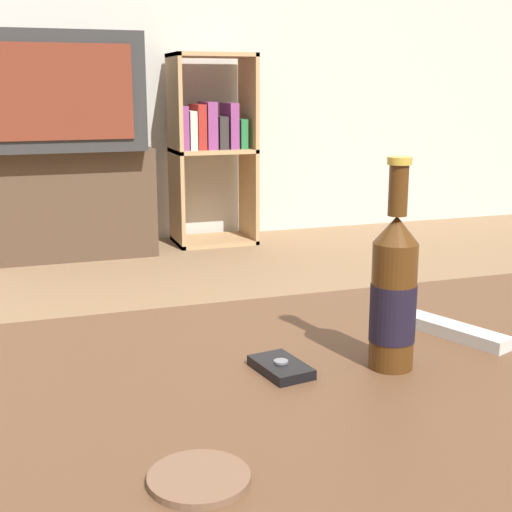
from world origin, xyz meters
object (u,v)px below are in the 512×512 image
bookshelf (211,142)px  remote_control (454,331)px  beer_bottle (394,293)px  cell_phone (281,367)px  tv_stand (67,202)px  television (60,92)px

bookshelf → remote_control: (-0.34, -2.68, -0.10)m
beer_bottle → cell_phone: bearing=168.3°
tv_stand → beer_bottle: size_ratio=2.76×
television → beer_bottle: 2.73m
cell_phone → remote_control: size_ratio=0.55×
television → remote_control: (0.40, -2.63, -0.35)m
cell_phone → remote_control: 0.31m
cell_phone → remote_control: remote_control is taller
remote_control → cell_phone: bearing=167.1°
remote_control → bookshelf: bearing=61.7°
beer_bottle → tv_stand: bearing=95.2°
beer_bottle → remote_control: 0.20m
bookshelf → beer_bottle: bearing=-100.2°
cell_phone → beer_bottle: bearing=-21.2°
television → cell_phone: bearing=-88.0°
bookshelf → beer_bottle: 2.80m
tv_stand → remote_control: tv_stand is taller
television → bookshelf: 0.79m
cell_phone → remote_control: (0.31, 0.04, 0.00)m
bookshelf → television: bearing=-176.1°
bookshelf → beer_bottle: size_ratio=3.30×
beer_bottle → remote_control: bearing=26.0°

